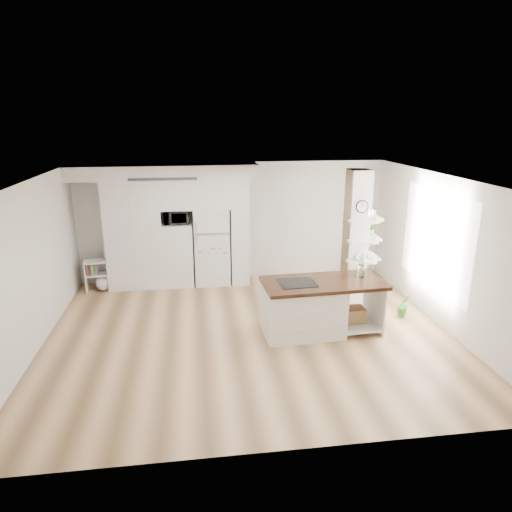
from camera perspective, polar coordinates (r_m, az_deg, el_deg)
The scene contains 14 objects.
floor at distance 8.18m, azimuth -0.83°, elevation -9.60°, with size 7.00×6.00×0.01m, color tan.
room at distance 7.53m, azimuth -0.89°, elevation 3.12°, with size 7.04×6.04×2.72m.
cabinet_wall at distance 10.18m, azimuth -10.87°, elevation 4.47°, with size 4.00×0.71×2.70m.
refrigerator at distance 10.33m, azimuth -5.56°, elevation 1.28°, with size 0.78×0.69×1.75m.
column at distance 9.29m, azimuth 12.99°, elevation 2.17°, with size 0.69×0.90×2.70m.
window at distance 8.99m, azimuth 21.49°, elevation 1.88°, with size 2.40×2.40×0.00m, color white.
pendant_light at distance 7.99m, azimuth 11.22°, elevation 5.55°, with size 0.12×0.12×0.10m, color white.
kitchen_island at distance 8.07m, azimuth 6.64°, elevation -6.28°, with size 2.14×1.10×1.51m.
bookshelf at distance 10.54m, azimuth -18.86°, elevation -2.54°, with size 0.62×0.41×0.69m.
floor_plant_a at distance 9.17m, azimuth 17.96°, elevation -5.85°, with size 0.25×0.20×0.46m, color #368033.
floor_plant_b at distance 10.85m, azimuth 13.58°, elevation -1.88°, with size 0.26×0.26×0.47m, color #368033.
microwave at distance 10.11m, azimuth -9.92°, elevation 4.82°, with size 0.54×0.37×0.30m, color #2D2D2D.
shelf_plant at distance 9.49m, azimuth 14.13°, elevation 3.48°, with size 0.27×0.23×0.30m, color #368033.
decor_bowl at distance 9.15m, azimuth 12.88°, elevation -0.34°, with size 0.22×0.22×0.05m, color white.
Camera 1 is at (-0.88, -7.26, 3.67)m, focal length 32.00 mm.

